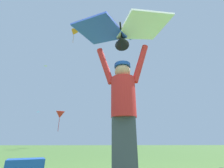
# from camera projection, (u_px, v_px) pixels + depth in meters

# --- Properties ---
(kite_flyer_person) EXTENTS (0.81, 0.41, 1.92)m
(kite_flyer_person) POSITION_uv_depth(u_px,v_px,m) (124.00, 109.00, 2.03)
(kite_flyer_person) COLOR #424751
(kite_flyer_person) RESTS_ON ground
(held_stunt_kite) EXTENTS (1.58, 1.00, 0.38)m
(held_stunt_kite) POSITION_uv_depth(u_px,v_px,m) (121.00, 32.00, 2.42)
(held_stunt_kite) COLOR black
(distant_kite_white_high_right) EXTENTS (0.74, 0.74, 0.16)m
(distant_kite_white_high_right) POSITION_uv_depth(u_px,v_px,m) (46.00, 66.00, 28.71)
(distant_kite_white_high_right) COLOR white
(distant_kite_teal_overhead_distant) EXTENTS (0.53, 0.53, 0.22)m
(distant_kite_teal_overhead_distant) POSITION_uv_depth(u_px,v_px,m) (38.00, 112.00, 25.23)
(distant_kite_teal_overhead_distant) COLOR #19B2AD
(distant_kite_orange_mid_right) EXTENTS (2.02, 1.85, 3.14)m
(distant_kite_orange_mid_right) POSITION_uv_depth(u_px,v_px,m) (74.00, 33.00, 30.14)
(distant_kite_orange_mid_right) COLOR orange
(distant_kite_red_far_center) EXTENTS (1.79, 1.89, 2.88)m
(distant_kite_red_far_center) POSITION_uv_depth(u_px,v_px,m) (60.00, 115.00, 20.87)
(distant_kite_red_far_center) COLOR red
(distant_kite_blue_high_left) EXTENTS (0.86, 0.87, 0.99)m
(distant_kite_blue_high_left) POSITION_uv_depth(u_px,v_px,m) (130.00, 37.00, 26.63)
(distant_kite_blue_high_left) COLOR blue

